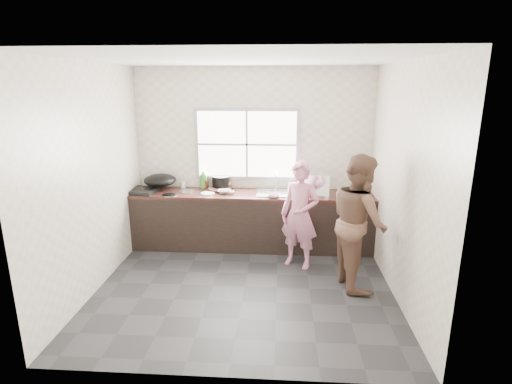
# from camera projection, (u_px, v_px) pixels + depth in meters

# --- Properties ---
(floor) EXTENTS (3.60, 3.20, 0.01)m
(floor) POSITION_uv_depth(u_px,v_px,m) (245.00, 287.00, 4.98)
(floor) COLOR #272729
(floor) RESTS_ON ground
(ceiling) EXTENTS (3.60, 3.20, 0.01)m
(ceiling) POSITION_uv_depth(u_px,v_px,m) (243.00, 59.00, 4.27)
(ceiling) COLOR silver
(ceiling) RESTS_ON wall_back
(wall_back) EXTENTS (3.60, 0.01, 2.70)m
(wall_back) POSITION_uv_depth(u_px,v_px,m) (254.00, 157.00, 6.17)
(wall_back) COLOR beige
(wall_back) RESTS_ON ground
(wall_left) EXTENTS (0.01, 3.20, 2.70)m
(wall_left) POSITION_uv_depth(u_px,v_px,m) (93.00, 179.00, 4.73)
(wall_left) COLOR beige
(wall_left) RESTS_ON ground
(wall_right) EXTENTS (0.01, 3.20, 2.70)m
(wall_right) POSITION_uv_depth(u_px,v_px,m) (403.00, 184.00, 4.51)
(wall_right) COLOR beige
(wall_right) RESTS_ON ground
(wall_front) EXTENTS (3.60, 0.01, 2.70)m
(wall_front) POSITION_uv_depth(u_px,v_px,m) (224.00, 230.00, 3.08)
(wall_front) COLOR beige
(wall_front) RESTS_ON ground
(cabinet) EXTENTS (3.60, 0.62, 0.82)m
(cabinet) POSITION_uv_depth(u_px,v_px,m) (252.00, 221.00, 6.11)
(cabinet) COLOR black
(cabinet) RESTS_ON floor
(countertop) EXTENTS (3.60, 0.64, 0.04)m
(countertop) POSITION_uv_depth(u_px,v_px,m) (252.00, 194.00, 6.00)
(countertop) COLOR #351A15
(countertop) RESTS_ON cabinet
(sink) EXTENTS (0.55, 0.45, 0.02)m
(sink) POSITION_uv_depth(u_px,v_px,m) (275.00, 193.00, 5.97)
(sink) COLOR silver
(sink) RESTS_ON countertop
(faucet) EXTENTS (0.02, 0.02, 0.30)m
(faucet) POSITION_uv_depth(u_px,v_px,m) (276.00, 181.00, 6.12)
(faucet) COLOR silver
(faucet) RESTS_ON countertop
(window_frame) EXTENTS (1.60, 0.05, 1.10)m
(window_frame) POSITION_uv_depth(u_px,v_px,m) (247.00, 144.00, 6.11)
(window_frame) COLOR #9EA0A5
(window_frame) RESTS_ON wall_back
(window_glazing) EXTENTS (1.50, 0.01, 1.00)m
(window_glazing) POSITION_uv_depth(u_px,v_px,m) (247.00, 145.00, 6.08)
(window_glazing) COLOR white
(window_glazing) RESTS_ON window_frame
(woman) EXTENTS (0.59, 0.51, 1.37)m
(woman) POSITION_uv_depth(u_px,v_px,m) (300.00, 218.00, 5.40)
(woman) COLOR pink
(woman) RESTS_ON floor
(person_side) EXTENTS (0.77, 0.91, 1.66)m
(person_side) POSITION_uv_depth(u_px,v_px,m) (359.00, 221.00, 4.85)
(person_side) COLOR brown
(person_side) RESTS_ON floor
(cutting_board) EXTENTS (0.46, 0.46, 0.04)m
(cutting_board) POSITION_uv_depth(u_px,v_px,m) (220.00, 189.00, 6.14)
(cutting_board) COLOR black
(cutting_board) RESTS_ON countertop
(cleaver) EXTENTS (0.22, 0.14, 0.01)m
(cleaver) POSITION_uv_depth(u_px,v_px,m) (227.00, 191.00, 5.92)
(cleaver) COLOR #ACAEB3
(cleaver) RESTS_ON cutting_board
(bowl_mince) EXTENTS (0.20, 0.20, 0.05)m
(bowl_mince) POSITION_uv_depth(u_px,v_px,m) (224.00, 191.00, 5.99)
(bowl_mince) COLOR white
(bowl_mince) RESTS_ON countertop
(bowl_crabs) EXTENTS (0.28, 0.28, 0.07)m
(bowl_crabs) POSITION_uv_depth(u_px,v_px,m) (300.00, 193.00, 5.87)
(bowl_crabs) COLOR silver
(bowl_crabs) RESTS_ON countertop
(bowl_held) EXTENTS (0.27, 0.27, 0.07)m
(bowl_held) POSITION_uv_depth(u_px,v_px,m) (274.00, 195.00, 5.76)
(bowl_held) COLOR white
(bowl_held) RESTS_ON countertop
(black_pot) EXTENTS (0.34, 0.34, 0.20)m
(black_pot) POSITION_uv_depth(u_px,v_px,m) (221.00, 182.00, 6.22)
(black_pot) COLOR black
(black_pot) RESTS_ON countertop
(plate_food) EXTENTS (0.23, 0.23, 0.02)m
(plate_food) POSITION_uv_depth(u_px,v_px,m) (208.00, 193.00, 5.93)
(plate_food) COLOR silver
(plate_food) RESTS_ON countertop
(bottle_green) EXTENTS (0.13, 0.13, 0.32)m
(bottle_green) POSITION_uv_depth(u_px,v_px,m) (203.00, 178.00, 6.22)
(bottle_green) COLOR #307C28
(bottle_green) RESTS_ON countertop
(bottle_brown_tall) EXTENTS (0.08, 0.09, 0.19)m
(bottle_brown_tall) POSITION_uv_depth(u_px,v_px,m) (205.00, 183.00, 6.24)
(bottle_brown_tall) COLOR #452011
(bottle_brown_tall) RESTS_ON countertop
(bottle_brown_short) EXTENTS (0.14, 0.14, 0.18)m
(bottle_brown_short) POSITION_uv_depth(u_px,v_px,m) (227.00, 183.00, 6.22)
(bottle_brown_short) COLOR #452D11
(bottle_brown_short) RESTS_ON countertop
(glass_jar) EXTENTS (0.08, 0.08, 0.10)m
(glass_jar) POSITION_uv_depth(u_px,v_px,m) (183.00, 185.00, 6.27)
(glass_jar) COLOR silver
(glass_jar) RESTS_ON countertop
(burner) EXTENTS (0.45, 0.45, 0.06)m
(burner) POSITION_uv_depth(u_px,v_px,m) (143.00, 191.00, 6.01)
(burner) COLOR black
(burner) RESTS_ON countertop
(wok) EXTENTS (0.62, 0.62, 0.18)m
(wok) POSITION_uv_depth(u_px,v_px,m) (160.00, 180.00, 6.14)
(wok) COLOR black
(wok) RESTS_ON burner
(dish_rack) EXTENTS (0.48, 0.37, 0.32)m
(dish_rack) POSITION_uv_depth(u_px,v_px,m) (315.00, 184.00, 5.85)
(dish_rack) COLOR silver
(dish_rack) RESTS_ON countertop
(pot_lid_left) EXTENTS (0.25, 0.25, 0.01)m
(pot_lid_left) POSITION_uv_depth(u_px,v_px,m) (170.00, 195.00, 5.86)
(pot_lid_left) COLOR #A8ACAF
(pot_lid_left) RESTS_ON countertop
(pot_lid_right) EXTENTS (0.25, 0.25, 0.01)m
(pot_lid_right) POSITION_uv_depth(u_px,v_px,m) (187.00, 191.00, 6.07)
(pot_lid_right) COLOR silver
(pot_lid_right) RESTS_ON countertop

